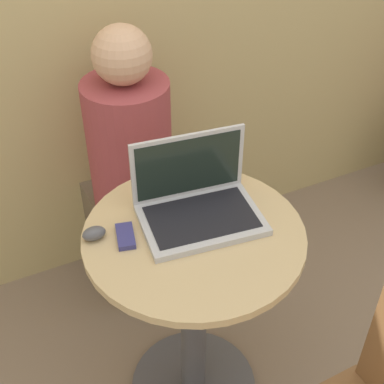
# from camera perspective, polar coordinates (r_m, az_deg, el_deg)

# --- Properties ---
(round_table) EXTENTS (0.63, 0.63, 0.77)m
(round_table) POSITION_cam_1_polar(r_m,az_deg,el_deg) (1.69, 0.19, -11.07)
(round_table) COLOR #4C4C51
(round_table) RESTS_ON ground_plane
(laptop) EXTENTS (0.36, 0.27, 0.23)m
(laptop) POSITION_cam_1_polar(r_m,az_deg,el_deg) (1.52, 0.54, -1.08)
(laptop) COLOR #B7B7BC
(laptop) RESTS_ON round_table
(cell_phone) EXTENTS (0.07, 0.11, 0.02)m
(cell_phone) POSITION_cam_1_polar(r_m,az_deg,el_deg) (1.48, -7.11, -4.70)
(cell_phone) COLOR navy
(cell_phone) RESTS_ON round_table
(computer_mouse) EXTENTS (0.07, 0.04, 0.04)m
(computer_mouse) POSITION_cam_1_polar(r_m,az_deg,el_deg) (1.49, -10.42, -4.37)
(computer_mouse) COLOR #4C4C51
(computer_mouse) RESTS_ON round_table
(person_seated) EXTENTS (0.31, 0.47, 1.17)m
(person_seated) POSITION_cam_1_polar(r_m,az_deg,el_deg) (2.11, -6.74, 0.43)
(person_seated) COLOR brown
(person_seated) RESTS_ON ground_plane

